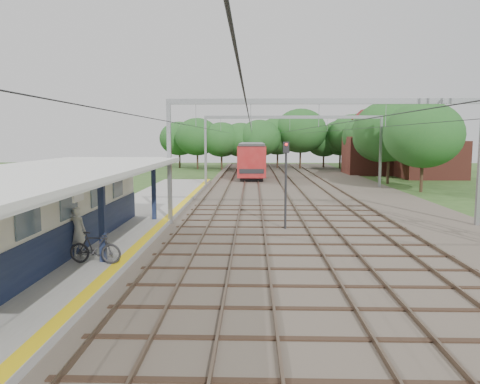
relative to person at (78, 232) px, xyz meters
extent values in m
plane|color=#2D4C1E|center=(7.07, -6.68, -1.32)|extent=(160.00, 160.00, 0.00)
cube|color=#473D33|center=(11.07, 23.32, -1.27)|extent=(18.00, 90.00, 0.10)
cube|color=gray|center=(-0.43, 7.32, -1.14)|extent=(5.00, 52.00, 0.35)
cube|color=yellow|center=(1.82, 7.32, -0.96)|extent=(0.45, 52.00, 0.01)
cube|color=beige|center=(-1.83, 0.32, 0.73)|extent=(3.20, 18.00, 3.40)
cube|color=#121C3B|center=(-0.21, 0.32, -0.27)|extent=(0.06, 18.00, 1.40)
cube|color=slate|center=(-0.20, 0.32, 1.23)|extent=(0.05, 16.00, 1.30)
cube|color=#121C3B|center=(1.17, -0.68, 0.63)|extent=(0.22, 0.22, 3.20)
cube|color=#121C3B|center=(1.17, 8.32, 0.63)|extent=(0.22, 0.22, 3.20)
cube|color=silver|center=(-0.73, -0.68, 2.35)|extent=(6.40, 20.00, 0.24)
cube|color=white|center=(1.07, -2.68, 1.68)|extent=(0.06, 0.85, 0.26)
cube|color=brown|center=(2.85, 23.32, -1.14)|extent=(0.07, 88.00, 0.15)
cube|color=brown|center=(4.29, 23.32, -1.14)|extent=(0.07, 88.00, 0.15)
cube|color=brown|center=(5.85, 23.32, -1.14)|extent=(0.07, 88.00, 0.15)
cube|color=brown|center=(7.29, 23.32, -1.14)|extent=(0.07, 88.00, 0.15)
cube|color=brown|center=(9.55, 23.32, -1.14)|extent=(0.07, 88.00, 0.15)
cube|color=brown|center=(10.99, 23.32, -1.14)|extent=(0.07, 88.00, 0.15)
cube|color=brown|center=(13.15, 23.32, -1.14)|extent=(0.07, 88.00, 0.15)
cube|color=brown|center=(14.59, 23.32, -1.14)|extent=(0.07, 88.00, 0.15)
cube|color=gray|center=(2.07, 8.32, 2.18)|extent=(0.22, 0.22, 7.00)
cube|color=gray|center=(19.07, 8.32, 2.18)|extent=(0.22, 0.22, 7.00)
cube|color=gray|center=(10.57, 8.32, 5.53)|extent=(17.00, 0.20, 0.30)
cube|color=gray|center=(2.07, 28.32, 2.18)|extent=(0.22, 0.22, 7.00)
cube|color=gray|center=(19.07, 28.32, 2.18)|extent=(0.22, 0.22, 7.00)
cube|color=gray|center=(10.57, 28.32, 5.53)|extent=(17.00, 0.20, 0.30)
cylinder|color=black|center=(3.57, 23.32, 4.18)|extent=(0.02, 88.00, 0.02)
cylinder|color=black|center=(6.57, 23.32, 4.18)|extent=(0.02, 88.00, 0.02)
cylinder|color=black|center=(10.27, 23.32, 4.18)|extent=(0.02, 88.00, 0.02)
cylinder|color=black|center=(13.87, 23.32, 4.18)|extent=(0.02, 88.00, 0.02)
cylinder|color=#382619|center=(-2.93, 54.32, 0.12)|extent=(0.28, 0.28, 2.88)
ellipsoid|color=#1C4F1F|center=(-2.93, 54.32, 3.64)|extent=(6.72, 6.72, 5.76)
cylinder|color=#382619|center=(3.07, 56.32, -0.06)|extent=(0.28, 0.28, 2.52)
ellipsoid|color=#1C4F1F|center=(3.07, 56.32, 3.02)|extent=(5.88, 5.88, 5.04)
cylinder|color=#382619|center=(9.07, 53.32, 0.30)|extent=(0.28, 0.28, 3.24)
ellipsoid|color=#1C4F1F|center=(9.07, 53.32, 4.26)|extent=(7.56, 7.56, 6.48)
cylinder|color=#382619|center=(15.07, 55.32, 0.03)|extent=(0.28, 0.28, 2.70)
ellipsoid|color=#1C4F1F|center=(15.07, 55.32, 3.33)|extent=(6.30, 6.30, 5.40)
cylinder|color=#382619|center=(21.57, 31.32, -0.06)|extent=(0.28, 0.28, 2.52)
ellipsoid|color=#1C4F1F|center=(21.57, 31.32, 3.02)|extent=(5.88, 5.88, 5.04)
cylinder|color=#382619|center=(22.07, 47.32, 0.12)|extent=(0.28, 0.28, 2.88)
ellipsoid|color=#1C4F1F|center=(22.07, 47.32, 3.64)|extent=(6.72, 6.72, 5.76)
cube|color=brown|center=(28.07, 39.32, 0.93)|extent=(7.00, 6.00, 4.50)
cube|color=maroon|center=(28.07, 39.32, 4.08)|extent=(4.99, 6.12, 4.99)
cube|color=brown|center=(23.07, 45.32, 1.18)|extent=(8.00, 6.00, 5.00)
cube|color=maroon|center=(23.07, 45.32, 4.58)|extent=(5.52, 6.12, 5.52)
imported|color=beige|center=(0.00, 0.00, 0.00)|extent=(0.82, 0.67, 1.94)
imported|color=black|center=(0.98, -0.98, -0.38)|extent=(2.00, 0.74, 1.17)
cube|color=black|center=(6.57, 42.09, -1.00)|extent=(2.49, 17.75, 0.44)
cube|color=maroon|center=(6.57, 42.09, 0.94)|extent=(3.11, 19.29, 3.41)
cube|color=black|center=(6.57, 42.09, 1.30)|extent=(3.15, 17.75, 0.96)
cube|color=slate|center=(6.57, 42.09, 2.76)|extent=(2.86, 19.29, 0.28)
cube|color=black|center=(6.57, 61.98, -1.00)|extent=(2.49, 17.75, 0.44)
cube|color=maroon|center=(6.57, 61.98, 0.94)|extent=(3.11, 19.29, 3.41)
cube|color=black|center=(6.57, 61.98, 1.30)|extent=(3.15, 17.75, 0.96)
cube|color=slate|center=(6.57, 61.98, 2.76)|extent=(2.86, 19.29, 0.28)
cylinder|color=black|center=(8.42, 7.01, 0.83)|extent=(0.13, 0.13, 4.30)
cube|color=black|center=(8.42, 7.01, 3.08)|extent=(0.34, 0.22, 0.59)
sphere|color=red|center=(8.42, 6.91, 3.23)|extent=(0.15, 0.15, 0.15)
camera|label=1|loc=(6.69, -17.43, 3.61)|focal=35.00mm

